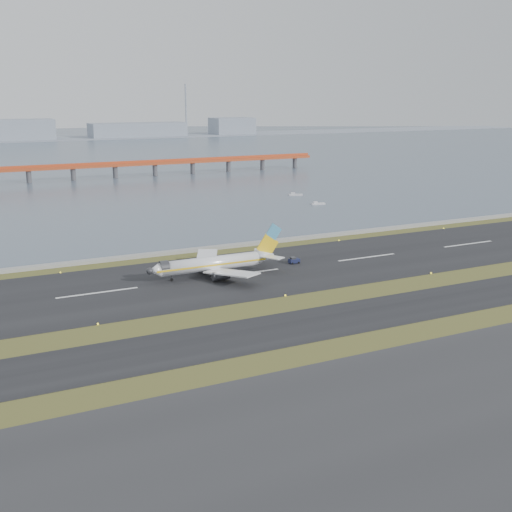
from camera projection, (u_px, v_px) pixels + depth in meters
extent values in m
plane|color=#3C4D1B|center=(301.00, 305.00, 147.66)|extent=(1000.00, 1000.00, 0.00)
cube|color=#29292B|center=(478.00, 406.00, 99.78)|extent=(1000.00, 50.00, 0.10)
cube|color=black|center=(329.00, 321.00, 137.20)|extent=(1000.00, 18.00, 0.10)
cube|color=black|center=(245.00, 273.00, 173.75)|extent=(1000.00, 45.00, 0.10)
cube|color=#989893|center=(204.00, 249.00, 199.75)|extent=(1000.00, 2.50, 1.00)
cube|color=#42515F|center=(31.00, 152.00, 548.00)|extent=(1400.00, 800.00, 1.30)
cube|color=#B4431E|center=(115.00, 165.00, 371.97)|extent=(260.00, 5.00, 1.60)
cube|color=#B4431E|center=(115.00, 163.00, 371.60)|extent=(260.00, 0.40, 1.40)
cylinder|color=#4C4C51|center=(115.00, 173.00, 373.07)|extent=(2.80, 2.80, 7.00)
cylinder|color=#4C4C51|center=(262.00, 165.00, 414.15)|extent=(2.80, 2.80, 7.00)
cube|color=#86909E|center=(11.00, 140.00, 687.26)|extent=(1400.00, 80.00, 1.00)
cube|color=#86909E|center=(20.00, 130.00, 688.86)|extent=(70.00, 35.00, 22.00)
cube|color=#86909E|center=(138.00, 130.00, 745.23)|extent=(110.00, 35.00, 16.00)
cube|color=#86909E|center=(232.00, 126.00, 796.10)|extent=(50.00, 35.00, 20.00)
cylinder|color=#86909E|center=(186.00, 110.00, 765.55)|extent=(1.80, 1.80, 60.00)
cylinder|color=white|center=(211.00, 264.00, 170.45)|extent=(28.00, 3.80, 3.80)
cone|color=white|center=(154.00, 270.00, 163.77)|extent=(3.20, 3.80, 3.80)
cone|color=white|center=(265.00, 256.00, 177.31)|extent=(5.00, 3.80, 3.80)
cube|color=yellow|center=(214.00, 265.00, 168.78)|extent=(31.00, 0.06, 0.45)
cube|color=yellow|center=(208.00, 262.00, 172.12)|extent=(31.00, 0.06, 0.45)
cube|color=white|center=(231.00, 273.00, 164.17)|extent=(11.31, 15.89, 1.66)
cube|color=white|center=(207.00, 258.00, 178.96)|extent=(11.31, 15.89, 1.66)
cylinder|color=#333337|center=(221.00, 276.00, 165.91)|extent=(4.20, 2.10, 2.10)
cylinder|color=#333337|center=(204.00, 265.00, 176.35)|extent=(4.20, 2.10, 2.10)
cube|color=yellow|center=(268.00, 245.00, 176.95)|extent=(6.80, 0.35, 6.85)
cube|color=#4495C2|center=(274.00, 232.00, 176.86)|extent=(4.85, 0.37, 4.90)
cube|color=white|center=(272.00, 257.00, 174.01)|extent=(5.64, 6.80, 0.22)
cube|color=white|center=(260.00, 251.00, 180.63)|extent=(5.64, 6.80, 0.22)
cylinder|color=black|center=(172.00, 280.00, 166.49)|extent=(0.80, 0.28, 0.80)
cylinder|color=black|center=(220.00, 276.00, 169.37)|extent=(1.00, 0.38, 1.00)
cylinder|color=black|center=(212.00, 271.00, 174.25)|extent=(1.00, 0.38, 1.00)
cube|color=#161B3D|center=(294.00, 261.00, 183.88)|extent=(3.10, 1.77, 1.15)
cube|color=#333337|center=(293.00, 258.00, 183.52)|extent=(1.37, 1.46, 0.67)
cylinder|color=black|center=(292.00, 264.00, 182.88)|extent=(0.68, 0.30, 0.67)
cylinder|color=black|center=(290.00, 262.00, 184.20)|extent=(0.68, 0.30, 0.67)
cylinder|color=black|center=(299.00, 263.00, 183.81)|extent=(0.68, 0.30, 0.67)
cylinder|color=black|center=(296.00, 262.00, 185.13)|extent=(0.68, 0.30, 0.67)
cube|color=silver|center=(318.00, 204.00, 283.47)|extent=(6.30, 3.03, 0.78)
cube|color=silver|center=(315.00, 202.00, 282.97)|extent=(1.96, 1.69, 0.78)
cube|color=silver|center=(296.00, 195.00, 308.58)|extent=(6.78, 4.27, 0.83)
cube|color=silver|center=(293.00, 193.00, 308.29)|extent=(2.27, 2.06, 0.83)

